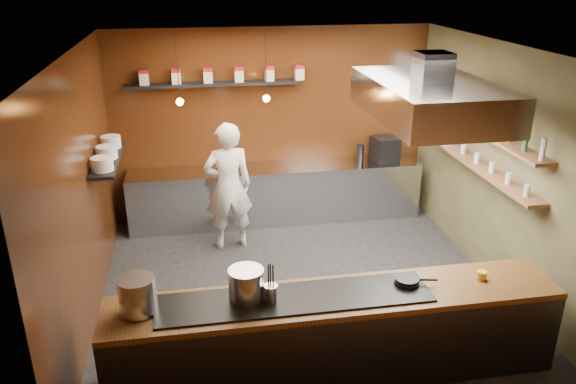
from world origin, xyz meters
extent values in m
plane|color=black|center=(0.00, 0.00, 0.00)|extent=(5.00, 5.00, 0.00)
plane|color=#381E0A|center=(0.00, 2.50, 1.50)|extent=(5.00, 0.00, 5.00)
plane|color=#381E0A|center=(-2.50, 0.00, 1.50)|extent=(0.00, 5.00, 5.00)
plane|color=#454628|center=(2.50, 0.00, 1.50)|extent=(0.00, 5.00, 5.00)
plane|color=silver|center=(0.00, 0.00, 3.00)|extent=(5.00, 5.00, 0.00)
plane|color=white|center=(2.45, 1.70, 1.90)|extent=(0.00, 1.00, 1.00)
cube|color=silver|center=(0.00, 2.17, 0.45)|extent=(4.60, 0.65, 0.90)
cube|color=#38383D|center=(0.00, -1.60, 0.43)|extent=(4.40, 0.70, 0.86)
cube|color=brown|center=(0.00, -1.60, 0.89)|extent=(4.40, 0.72, 0.06)
cube|color=black|center=(-0.40, -1.60, 0.93)|extent=(2.60, 0.55, 0.02)
cube|color=black|center=(-0.90, 2.36, 2.20)|extent=(2.60, 0.26, 0.04)
cube|color=black|center=(-2.34, 1.00, 1.55)|extent=(0.30, 1.40, 0.04)
cube|color=brown|center=(2.34, 0.30, 1.92)|extent=(0.26, 2.80, 0.04)
cube|color=brown|center=(2.34, 0.30, 1.45)|extent=(0.26, 2.80, 0.04)
cube|color=#38383D|center=(1.30, -0.40, 2.85)|extent=(0.35, 0.35, 0.30)
cube|color=silver|center=(1.30, -0.40, 2.50)|extent=(1.20, 2.00, 0.40)
cube|color=white|center=(1.30, -0.40, 2.29)|extent=(1.00, 1.80, 0.02)
cylinder|color=black|center=(-1.40, 1.70, 2.55)|extent=(0.01, 0.01, 0.90)
sphere|color=orange|center=(-1.40, 1.70, 2.10)|extent=(0.10, 0.10, 0.10)
cylinder|color=black|center=(-0.20, 1.70, 2.55)|extent=(0.01, 0.01, 0.90)
sphere|color=orange|center=(-0.20, 1.70, 2.10)|extent=(0.10, 0.10, 0.10)
cube|color=beige|center=(-1.90, 2.36, 2.31)|extent=(0.13, 0.13, 0.17)
cube|color=#A4141D|center=(-1.90, 2.36, 2.42)|extent=(0.13, 0.13, 0.05)
cube|color=beige|center=(-1.44, 2.36, 2.31)|extent=(0.13, 0.13, 0.17)
cube|color=#A4141D|center=(-1.44, 2.36, 2.42)|extent=(0.13, 0.13, 0.05)
cube|color=beige|center=(-0.98, 2.36, 2.31)|extent=(0.13, 0.13, 0.17)
cube|color=#A4141D|center=(-0.98, 2.36, 2.42)|extent=(0.13, 0.13, 0.05)
cube|color=beige|center=(-0.52, 2.36, 2.31)|extent=(0.13, 0.13, 0.17)
cube|color=#A4141D|center=(-0.52, 2.36, 2.42)|extent=(0.14, 0.13, 0.05)
cube|color=beige|center=(-0.06, 2.36, 2.31)|extent=(0.13, 0.13, 0.17)
cube|color=#A4141D|center=(-0.06, 2.36, 2.42)|extent=(0.14, 0.13, 0.05)
cube|color=beige|center=(0.40, 2.36, 2.31)|extent=(0.13, 0.13, 0.17)
cube|color=#A4141D|center=(0.40, 2.36, 2.42)|extent=(0.14, 0.13, 0.05)
cylinder|color=silver|center=(-2.34, 0.55, 1.65)|extent=(0.26, 0.26, 0.16)
cylinder|color=silver|center=(-2.34, 1.00, 1.65)|extent=(0.26, 0.26, 0.16)
cylinder|color=silver|center=(-2.34, 1.45, 1.65)|extent=(0.26, 0.26, 0.16)
cylinder|color=silver|center=(2.34, -1.00, 2.06)|extent=(0.06, 0.06, 0.24)
cylinder|color=#2D5933|center=(2.34, -0.68, 2.06)|extent=(0.06, 0.06, 0.24)
cylinder|color=#8C601E|center=(2.34, -0.35, 2.06)|extent=(0.06, 0.06, 0.24)
cylinder|color=silver|center=(2.34, -0.02, 2.06)|extent=(0.06, 0.06, 0.24)
cylinder|color=#2D5933|center=(2.34, 0.30, 2.06)|extent=(0.06, 0.06, 0.24)
cylinder|color=#8C601E|center=(2.34, 0.62, 2.06)|extent=(0.06, 0.06, 0.24)
cylinder|color=silver|center=(2.34, 0.95, 2.06)|extent=(0.06, 0.06, 0.24)
cylinder|color=#2D5933|center=(2.34, 1.27, 2.06)|extent=(0.06, 0.06, 0.24)
cylinder|color=#8C601E|center=(2.34, 1.60, 2.06)|extent=(0.06, 0.06, 0.24)
cylinder|color=silver|center=(2.34, -0.85, 1.53)|extent=(0.07, 0.07, 0.13)
cylinder|color=silver|center=(2.34, -0.47, 1.53)|extent=(0.07, 0.07, 0.13)
cylinder|color=silver|center=(2.34, -0.08, 1.53)|extent=(0.07, 0.07, 0.13)
cylinder|color=silver|center=(2.34, 0.30, 1.53)|extent=(0.07, 0.07, 0.13)
cylinder|color=silver|center=(2.34, 0.68, 1.53)|extent=(0.07, 0.07, 0.13)
cylinder|color=silver|center=(2.34, 1.07, 1.53)|extent=(0.07, 0.07, 0.13)
cylinder|color=silver|center=(2.34, 1.45, 1.53)|extent=(0.07, 0.07, 0.13)
cylinder|color=silver|center=(-1.84, -1.56, 1.11)|extent=(0.36, 0.36, 0.33)
cylinder|color=#B4B6BB|center=(-0.86, -1.55, 1.10)|extent=(0.35, 0.35, 0.31)
cylinder|color=#B3B6BB|center=(-0.64, -1.62, 1.02)|extent=(0.14, 0.14, 0.17)
cylinder|color=black|center=(0.72, -1.55, 0.96)|extent=(0.25, 0.25, 0.03)
cylinder|color=black|center=(0.72, -1.55, 0.99)|extent=(0.23, 0.23, 0.03)
cylinder|color=black|center=(0.93, -1.59, 0.99)|extent=(0.18, 0.06, 0.02)
cylinder|color=yellow|center=(1.51, -1.56, 0.96)|extent=(0.12, 0.12, 0.09)
cube|color=black|center=(1.79, 2.20, 1.09)|extent=(0.45, 0.43, 0.38)
imported|color=silver|center=(-0.81, 1.37, 0.93)|extent=(0.73, 0.52, 1.87)
camera|label=1|loc=(-1.25, -6.04, 3.85)|focal=35.00mm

